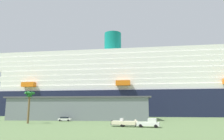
{
  "coord_description": "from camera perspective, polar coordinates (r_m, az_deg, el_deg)",
  "views": [
    {
      "loc": [
        1.41,
        -65.98,
        4.79
      ],
      "look_at": [
        -7.18,
        27.61,
        21.38
      ],
      "focal_mm": 34.55,
      "sensor_mm": 36.0,
      "label": 1
    }
  ],
  "objects": [
    {
      "name": "ground_plane",
      "position": [
        96.11,
        4.51,
        -12.84
      ],
      "size": [
        600.0,
        600.0,
        0.0
      ],
      "primitive_type": "plane",
      "color": "#567042"
    },
    {
      "name": "cruise_ship",
      "position": [
        136.92,
        15.62,
        -4.8
      ],
      "size": [
        286.49,
        45.66,
        59.24
      ],
      "color": "#191E38",
      "rests_on": "ground_plane"
    },
    {
      "name": "terminal_building",
      "position": [
        93.87,
        -8.21,
        -10.0
      ],
      "size": [
        57.78,
        21.01,
        9.22
      ],
      "color": "slate",
      "rests_on": "ground_plane"
    },
    {
      "name": "pickup_truck",
      "position": [
        56.29,
        9.83,
        -13.68
      ],
      "size": [
        5.9,
        3.23,
        2.2
      ],
      "color": "white",
      "rests_on": "ground_plane"
    },
    {
      "name": "small_boat_on_trailer",
      "position": [
        57.43,
        3.96,
        -13.81
      ],
      "size": [
        8.67,
        3.61,
        2.15
      ],
      "color": "#595960",
      "rests_on": "ground_plane"
    },
    {
      "name": "palm_tree",
      "position": [
        74.08,
        -21.01,
        -6.86
      ],
      "size": [
        3.25,
        3.41,
        10.17
      ],
      "color": "brown",
      "rests_on": "ground_plane"
    },
    {
      "name": "parked_car_white_van",
      "position": [
        82.92,
        -12.4,
        -12.52
      ],
      "size": [
        4.75,
        2.15,
        1.58
      ],
      "color": "white",
      "rests_on": "ground_plane"
    }
  ]
}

